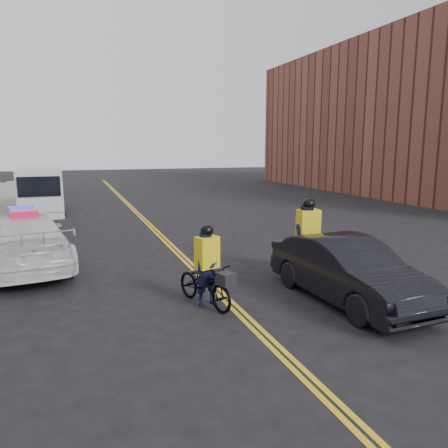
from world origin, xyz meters
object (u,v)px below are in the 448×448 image
at_px(dark_sedan, 347,270).
at_px(cyclist_near, 208,277).
at_px(cyclist_far, 308,246).
at_px(police_cruiser, 25,241).
at_px(cargo_van, 42,191).

bearing_deg(dark_sedan, cyclist_near, 161.67).
relative_size(cyclist_near, cyclist_far, 0.92).
distance_m(dark_sedan, cyclist_near, 3.14).
bearing_deg(cyclist_far, cyclist_near, -157.21).
xyz_separation_m(police_cruiser, cargo_van, (-0.14, 11.44, 0.38)).
xyz_separation_m(police_cruiser, dark_sedan, (7.07, -5.36, -0.07)).
xyz_separation_m(dark_sedan, cargo_van, (-7.22, 16.79, 0.45)).
distance_m(police_cruiser, cyclist_far, 7.97).
bearing_deg(cyclist_near, police_cruiser, 112.31).
height_order(dark_sedan, cyclist_far, cyclist_far).
height_order(dark_sedan, cargo_van, cargo_van).
relative_size(dark_sedan, cargo_van, 0.76).
bearing_deg(cargo_van, police_cruiser, -90.66).
bearing_deg(police_cruiser, dark_sedan, 133.18).
relative_size(dark_sedan, cyclist_near, 2.24).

